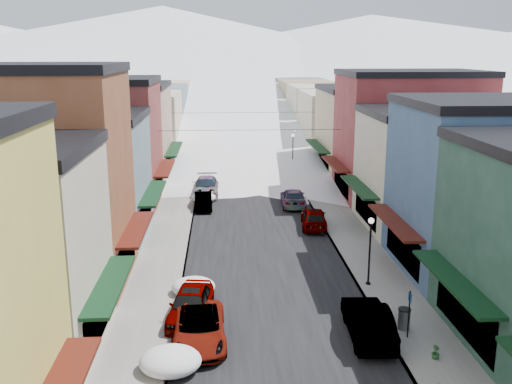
{
  "coord_description": "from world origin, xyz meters",
  "views": [
    {
      "loc": [
        -2.63,
        -11.06,
        13.13
      ],
      "look_at": [
        0.0,
        32.21,
        2.37
      ],
      "focal_mm": 40.0,
      "sensor_mm": 36.0,
      "label": 1
    }
  ],
  "objects": [
    {
      "name": "road",
      "position": [
        0.0,
        60.0,
        0.01
      ],
      "size": [
        10.0,
        160.0,
        0.01
      ],
      "primitive_type": "cube",
      "color": "black",
      "rests_on": "ground"
    },
    {
      "name": "sidewalk_left",
      "position": [
        -6.6,
        60.0,
        0.07
      ],
      "size": [
        3.2,
        160.0,
        0.15
      ],
      "primitive_type": "cube",
      "color": "gray",
      "rests_on": "ground"
    },
    {
      "name": "sidewalk_right",
      "position": [
        6.6,
        60.0,
        0.07
      ],
      "size": [
        3.2,
        160.0,
        0.15
      ],
      "primitive_type": "cube",
      "color": "gray",
      "rests_on": "ground"
    },
    {
      "name": "curb_left",
      "position": [
        -5.05,
        60.0,
        0.07
      ],
      "size": [
        0.1,
        160.0,
        0.15
      ],
      "primitive_type": "cube",
      "color": "slate",
      "rests_on": "ground"
    },
    {
      "name": "curb_right",
      "position": [
        5.05,
        60.0,
        0.07
      ],
      "size": [
        0.1,
        160.0,
        0.15
      ],
      "primitive_type": "cube",
      "color": "slate",
      "rests_on": "ground"
    },
    {
      "name": "bldg_l_brick_near",
      "position": [
        -13.69,
        20.5,
        6.26
      ],
      "size": [
        12.3,
        8.2,
        12.5
      ],
      "color": "brown",
      "rests_on": "ground"
    },
    {
      "name": "bldg_l_grayblue",
      "position": [
        -13.19,
        29.0,
        4.51
      ],
      "size": [
        11.3,
        9.2,
        9.0
      ],
      "color": "slate",
      "rests_on": "ground"
    },
    {
      "name": "bldg_l_brick_far",
      "position": [
        -14.19,
        38.0,
        5.51
      ],
      "size": [
        13.3,
        9.2,
        11.0
      ],
      "color": "maroon",
      "rests_on": "ground"
    },
    {
      "name": "bldg_l_tan",
      "position": [
        -13.19,
        48.0,
        5.01
      ],
      "size": [
        11.3,
        11.2,
        10.0
      ],
      "color": "tan",
      "rests_on": "ground"
    },
    {
      "name": "bldg_r_blue",
      "position": [
        13.19,
        21.0,
        5.26
      ],
      "size": [
        11.3,
        9.2,
        10.5
      ],
      "color": "#355378",
      "rests_on": "ground"
    },
    {
      "name": "bldg_r_cream",
      "position": [
        13.69,
        30.0,
        4.51
      ],
      "size": [
        12.3,
        9.2,
        9.0
      ],
      "color": "beige",
      "rests_on": "ground"
    },
    {
      "name": "bldg_r_brick_far",
      "position": [
        14.19,
        39.0,
        5.76
      ],
      "size": [
        13.3,
        9.2,
        11.5
      ],
      "color": "maroon",
      "rests_on": "ground"
    },
    {
      "name": "bldg_r_tan",
      "position": [
        13.19,
        49.0,
        4.76
      ],
      "size": [
        11.3,
        11.2,
        9.5
      ],
      "color": "tan",
      "rests_on": "ground"
    },
    {
      "name": "distant_blocks",
      "position": [
        0.0,
        83.0,
        4.0
      ],
      "size": [
        34.0,
        55.0,
        8.0
      ],
      "color": "gray",
      "rests_on": "ground"
    },
    {
      "name": "mountain_ridge",
      "position": [
        -19.47,
        277.18,
        14.36
      ],
      "size": [
        670.0,
        340.0,
        34.0
      ],
      "color": "silver",
      "rests_on": "ground"
    },
    {
      "name": "overhead_cables",
      "position": [
        0.0,
        47.5,
        6.2
      ],
      "size": [
        16.4,
        15.04,
        0.04
      ],
      "color": "black",
      "rests_on": "ground"
    },
    {
      "name": "car_white_suv",
      "position": [
        -3.79,
        13.01,
        0.72
      ],
      "size": [
        2.6,
        5.27,
        1.44
      ],
      "primitive_type": "imported",
      "rotation": [
        0.0,
        0.0,
        0.04
      ],
      "color": "white",
      "rests_on": "ground"
    },
    {
      "name": "car_silver_sedan",
      "position": [
        -4.3,
        15.4,
        0.82
      ],
      "size": [
        2.55,
        5.03,
        1.64
      ],
      "primitive_type": "imported",
      "rotation": [
        0.0,
        0.0,
        -0.13
      ],
      "color": "#94969C",
      "rests_on": "ground"
    },
    {
      "name": "car_dark_hatch",
      "position": [
        -4.28,
        36.13,
        0.68
      ],
      "size": [
        1.62,
        4.17,
        1.35
      ],
      "primitive_type": "imported",
      "rotation": [
        0.0,
        0.0,
        0.05
      ],
      "color": "black",
      "rests_on": "ground"
    },
    {
      "name": "car_silver_wagon",
      "position": [
        -4.13,
        40.97,
        0.81
      ],
      "size": [
        2.33,
        5.61,
        1.62
      ],
      "primitive_type": "imported",
      "rotation": [
        0.0,
        0.0,
        -0.01
      ],
      "color": "#ACB0B5",
      "rests_on": "ground"
    },
    {
      "name": "car_green_sedan",
      "position": [
        4.1,
        13.04,
        0.84
      ],
      "size": [
        2.03,
        5.21,
        1.69
      ],
      "primitive_type": "imported",
      "rotation": [
        0.0,
        0.0,
        3.09
      ],
      "color": "black",
      "rests_on": "ground"
    },
    {
      "name": "car_gray_suv",
      "position": [
        4.3,
        30.23,
        0.79
      ],
      "size": [
        2.32,
        4.78,
        1.57
      ],
      "primitive_type": "imported",
      "rotation": [
        0.0,
        0.0,
        3.04
      ],
      "color": "gray",
      "rests_on": "ground"
    },
    {
      "name": "car_black_sedan",
      "position": [
        3.5,
        36.6,
        0.74
      ],
      "size": [
        2.33,
        5.17,
        1.47
      ],
      "primitive_type": "imported",
      "rotation": [
        0.0,
        0.0,
        3.09
      ],
      "color": "black",
      "rests_on": "ground"
    },
    {
      "name": "car_lane_silver",
      "position": [
        -1.58,
        55.36,
        0.82
      ],
      "size": [
        2.29,
        4.96,
        1.65
      ],
      "primitive_type": "imported",
      "rotation": [
        0.0,
        0.0,
        0.07
      ],
      "color": "gray",
      "rests_on": "ground"
    },
    {
      "name": "car_lane_white",
      "position": [
        1.24,
        72.79,
        0.85
      ],
      "size": [
        2.93,
        6.18,
        1.7
      ],
      "primitive_type": "imported",
      "rotation": [
        0.0,
        0.0,
        3.16
      ],
      "color": "white",
      "rests_on": "ground"
    },
    {
      "name": "parking_sign",
      "position": [
        5.88,
        12.63,
        1.51
      ],
      "size": [
        0.06,
        0.32,
        2.32
      ],
      "color": "black",
      "rests_on": "sidewalk_right"
    },
    {
      "name": "trash_can",
      "position": [
        5.97,
        13.47,
        0.68
      ],
      "size": [
        0.61,
        0.61,
        1.04
      ],
      "color": "slate",
      "rests_on": "sidewalk_right"
    },
    {
      "name": "streetlamp_near",
      "position": [
        5.63,
        18.9,
        2.64
      ],
      "size": [
        0.33,
        0.33,
        3.95
      ],
      "color": "black",
      "rests_on": "sidewalk_right"
    },
    {
      "name": "streetlamp_far",
      "position": [
        5.2,
        50.7,
        2.77
      ],
      "size": [
        0.34,
        0.34,
        4.15
      ],
      "color": "black",
      "rests_on": "sidewalk_right"
    },
    {
      "name": "planter_far",
      "position": [
        6.48,
        10.68,
        0.46
      ],
      "size": [
        0.46,
        0.46,
        0.61
      ],
      "primitive_type": "imported",
      "rotation": [
        0.0,
        0.0,
        0.48
      ],
      "color": "#275728",
      "rests_on": "sidewalk_right"
    },
    {
      "name": "snow_pile_near",
      "position": [
        -4.88,
        10.59,
        0.53
      ],
      "size": [
        2.62,
        2.81,
        1.11
      ],
      "color": "white",
      "rests_on": "ground"
    },
    {
      "name": "snow_pile_mid",
      "position": [
        -4.28,
        18.37,
        0.49
      ],
      "size": [
        2.4,
        2.68,
        1.02
      ],
      "color": "white",
      "rests_on": "ground"
    },
    {
      "name": "snow_pile_far",
      "position": [
        -4.28,
        38.24,
        0.44
      ],
      "size": [
        2.17,
        2.54,
        0.92
      ],
      "color": "white",
      "rests_on": "ground"
    }
  ]
}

